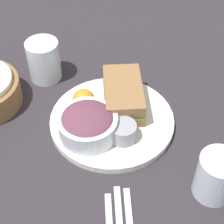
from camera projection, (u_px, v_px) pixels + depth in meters
ground_plane at (112, 123)px, 0.83m from camera, size 4.00×4.00×0.00m
plate at (112, 121)px, 0.83m from camera, size 0.27×0.27×0.02m
sandwich at (123, 95)px, 0.83m from camera, size 0.17×0.13×0.06m
salad_bowl at (88, 124)px, 0.77m from camera, size 0.13×0.13×0.06m
dressing_cup at (123, 132)px, 0.77m from camera, size 0.06×0.06×0.04m
orange_wedge at (84, 100)px, 0.82m from camera, size 0.05×0.05×0.05m
drink_glass at (44, 60)px, 0.91m from camera, size 0.08×0.08×0.10m
water_glass at (216, 176)px, 0.68m from camera, size 0.08×0.08×0.09m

